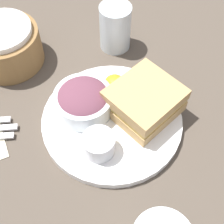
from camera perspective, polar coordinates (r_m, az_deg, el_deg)
The scene contains 8 objects.
ground_plane at distance 0.61m, azimuth 0.00°, elevation -1.93°, with size 4.00×4.00×0.00m, color #4C4238.
plate at distance 0.60m, azimuth 0.00°, elevation -1.52°, with size 0.27×0.27×0.02m, color white.
sandwich at distance 0.58m, azimuth 5.94°, elevation 2.02°, with size 0.15×0.15×0.06m.
salad_bowl at distance 0.58m, azimuth -5.24°, elevation 2.16°, with size 0.11×0.11×0.05m.
dressing_cup at distance 0.54m, azimuth -2.43°, elevation -5.89°, with size 0.06×0.06×0.04m, color #B7B7BC.
orange_wedge at distance 0.61m, azimuth 0.50°, elevation 4.85°, with size 0.04×0.04×0.04m, color orange.
drink_glass at distance 0.71m, azimuth 0.59°, elevation 15.22°, with size 0.07×0.07×0.10m, color silver.
bread_basket at distance 0.71m, azimuth -18.94°, elevation 11.44°, with size 0.15×0.15×0.09m.
Camera 1 is at (-0.13, -0.30, 0.51)m, focal length 50.00 mm.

